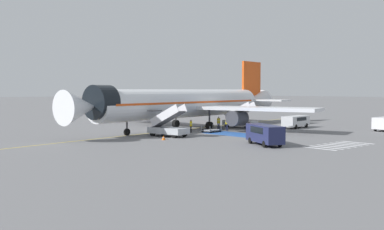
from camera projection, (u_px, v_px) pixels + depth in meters
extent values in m
plane|color=slate|center=(183.00, 129.00, 63.22)|extent=(600.00, 600.00, 0.00)
cube|color=gold|center=(185.00, 129.00, 62.42)|extent=(74.37, 12.59, 0.01)
cube|color=#2856A8|center=(242.00, 135.00, 54.62)|extent=(4.18, 10.22, 0.01)
cube|color=silver|center=(319.00, 149.00, 41.88)|extent=(0.44, 3.60, 0.01)
cube|color=silver|center=(326.00, 147.00, 42.68)|extent=(0.44, 3.60, 0.01)
cube|color=silver|center=(333.00, 146.00, 43.48)|extent=(0.44, 3.60, 0.01)
cube|color=silver|center=(340.00, 145.00, 44.28)|extent=(0.44, 3.60, 0.01)
cube|color=silver|center=(346.00, 144.00, 45.09)|extent=(0.44, 3.60, 0.01)
cube|color=silver|center=(352.00, 143.00, 45.89)|extent=(0.44, 3.60, 0.01)
cube|color=silver|center=(358.00, 143.00, 46.69)|extent=(0.44, 3.60, 0.01)
cylinder|color=silver|center=(185.00, 103.00, 62.22)|extent=(31.58, 9.00, 3.90)
cone|color=silver|center=(80.00, 107.00, 48.30)|extent=(4.86, 4.48, 3.82)
cone|color=silver|center=(254.00, 101.00, 76.75)|extent=(6.39, 4.65, 3.74)
cylinder|color=black|center=(101.00, 102.00, 50.55)|extent=(2.96, 4.27, 3.94)
cube|color=#DB4C14|center=(185.00, 102.00, 62.21)|extent=(29.12, 8.67, 0.24)
cube|color=silver|center=(254.00, 109.00, 59.27)|extent=(9.66, 17.91, 0.44)
cylinder|color=#38383D|center=(237.00, 118.00, 59.01)|extent=(2.91, 2.41, 2.01)
cube|color=silver|center=(154.00, 106.00, 70.52)|extent=(5.12, 17.42, 0.44)
cylinder|color=#38383D|center=(154.00, 114.00, 68.32)|extent=(2.91, 2.41, 2.01)
cube|color=#DB4C14|center=(251.00, 79.00, 75.85)|extent=(5.44, 1.25, 5.67)
cube|color=silver|center=(269.00, 100.00, 73.30)|extent=(4.49, 6.73, 0.24)
cube|color=silver|center=(231.00, 100.00, 77.90)|extent=(4.49, 6.73, 0.24)
cylinder|color=#38383D|center=(127.00, 121.00, 53.75)|extent=(0.20, 0.20, 2.79)
cylinder|color=black|center=(127.00, 132.00, 53.82)|extent=(0.87, 0.41, 0.84)
cylinder|color=#38383D|center=(209.00, 117.00, 61.66)|extent=(0.24, 0.24, 2.46)
cylinder|color=black|center=(209.00, 126.00, 61.73)|extent=(1.18, 0.77, 1.10)
cylinder|color=#38383D|center=(176.00, 115.00, 65.46)|extent=(0.24, 0.24, 2.46)
cylinder|color=black|center=(176.00, 124.00, 65.52)|extent=(1.18, 0.77, 1.10)
cube|color=#ADB2BA|center=(168.00, 131.00, 52.81)|extent=(2.96, 5.10, 0.70)
cylinder|color=black|center=(153.00, 133.00, 53.15)|extent=(0.33, 0.73, 0.70)
cylinder|color=black|center=(163.00, 132.00, 54.61)|extent=(0.33, 0.73, 0.70)
cylinder|color=black|center=(174.00, 135.00, 51.06)|extent=(0.33, 0.73, 0.70)
cylinder|color=black|center=(184.00, 134.00, 52.52)|extent=(0.33, 0.73, 0.70)
cube|color=#4C4C51|center=(168.00, 119.00, 52.74)|extent=(2.09, 4.33, 2.08)
cube|color=#4C4C51|center=(154.00, 111.00, 54.11)|extent=(1.81, 1.36, 0.12)
cube|color=silver|center=(164.00, 116.00, 52.11)|extent=(0.80, 4.44, 2.79)
cube|color=silver|center=(173.00, 115.00, 53.32)|extent=(0.80, 4.44, 2.79)
cube|color=#ADB2BA|center=(240.00, 123.00, 65.06)|extent=(2.96, 5.10, 0.70)
cylinder|color=black|center=(227.00, 125.00, 65.40)|extent=(0.33, 0.73, 0.70)
cylinder|color=black|center=(234.00, 124.00, 66.86)|extent=(0.33, 0.73, 0.70)
cylinder|color=black|center=(247.00, 126.00, 63.31)|extent=(0.33, 0.73, 0.70)
cylinder|color=black|center=(253.00, 125.00, 64.77)|extent=(0.33, 0.73, 0.70)
cube|color=#4C4C51|center=(240.00, 114.00, 64.99)|extent=(2.09, 4.33, 2.01)
cube|color=#4C4C51|center=(227.00, 107.00, 66.36)|extent=(1.81, 1.36, 0.12)
cube|color=silver|center=(237.00, 111.00, 64.36)|extent=(0.79, 4.42, 2.73)
cube|color=silver|center=(243.00, 111.00, 65.57)|extent=(0.79, 4.42, 2.73)
cube|color=#38383D|center=(126.00, 115.00, 85.63)|extent=(3.29, 9.15, 0.60)
cube|color=silver|center=(116.00, 111.00, 89.10)|extent=(2.54, 2.20, 1.60)
cube|color=black|center=(113.00, 109.00, 89.88)|extent=(2.00, 0.22, 0.70)
cylinder|color=#B7BCC4|center=(127.00, 107.00, 85.23)|extent=(3.00, 6.37, 2.46)
cylinder|color=gold|center=(127.00, 107.00, 85.23)|extent=(2.53, 0.57, 2.50)
cylinder|color=black|center=(111.00, 115.00, 88.12)|extent=(0.36, 0.98, 0.96)
cylinder|color=black|center=(122.00, 115.00, 89.54)|extent=(0.36, 0.98, 0.96)
cylinder|color=black|center=(122.00, 116.00, 84.54)|extent=(0.36, 0.98, 0.96)
cylinder|color=black|center=(133.00, 116.00, 85.96)|extent=(0.36, 0.98, 0.96)
cylinder|color=black|center=(129.00, 117.00, 82.55)|extent=(0.36, 0.98, 0.96)
cylinder|color=black|center=(140.00, 117.00, 83.97)|extent=(0.36, 0.98, 0.96)
cube|color=silver|center=(296.00, 121.00, 64.61)|extent=(5.29, 2.44, 1.40)
cube|color=black|center=(296.00, 119.00, 64.59)|extent=(3.01, 2.21, 0.51)
cylinder|color=black|center=(296.00, 127.00, 62.89)|extent=(0.66, 0.27, 0.64)
cylinder|color=black|center=(285.00, 126.00, 64.02)|extent=(0.66, 0.27, 0.64)
cylinder|color=black|center=(306.00, 125.00, 65.27)|extent=(0.66, 0.27, 0.64)
cylinder|color=black|center=(296.00, 125.00, 66.40)|extent=(0.66, 0.27, 0.64)
cube|color=#1E234C|center=(265.00, 134.00, 44.38)|extent=(3.87, 5.53, 1.69)
cube|color=black|center=(265.00, 130.00, 44.36)|extent=(2.87, 3.40, 0.61)
cylinder|color=black|center=(250.00, 140.00, 45.76)|extent=(0.46, 0.66, 0.64)
cylinder|color=black|center=(265.00, 140.00, 46.22)|extent=(0.46, 0.66, 0.64)
cylinder|color=black|center=(264.00, 144.00, 42.62)|extent=(0.46, 0.66, 0.64)
cylinder|color=black|center=(280.00, 144.00, 43.08)|extent=(0.46, 0.66, 0.64)
cylinder|color=black|center=(375.00, 129.00, 59.84)|extent=(0.65, 0.22, 0.64)
cube|color=gray|center=(211.00, 130.00, 58.29)|extent=(2.78, 1.85, 0.12)
cylinder|color=black|center=(212.00, 130.00, 59.50)|extent=(0.41, 0.16, 0.40)
cylinder|color=black|center=(220.00, 130.00, 58.68)|extent=(0.41, 0.16, 0.40)
cylinder|color=black|center=(203.00, 131.00, 57.91)|extent=(0.41, 0.16, 0.40)
cylinder|color=black|center=(210.00, 131.00, 57.09)|extent=(0.41, 0.16, 0.40)
cylinder|color=gray|center=(213.00, 127.00, 59.63)|extent=(0.05, 0.05, 0.55)
cylinder|color=gray|center=(221.00, 127.00, 58.75)|extent=(0.05, 0.05, 0.55)
cylinder|color=gray|center=(202.00, 128.00, 57.80)|extent=(0.05, 0.05, 0.55)
cylinder|color=gray|center=(210.00, 128.00, 56.92)|extent=(0.05, 0.05, 0.55)
cylinder|color=black|center=(191.00, 130.00, 57.47)|extent=(0.14, 0.14, 0.81)
cylinder|color=black|center=(191.00, 129.00, 57.64)|extent=(0.14, 0.14, 0.81)
cube|color=yellow|center=(191.00, 124.00, 57.51)|extent=(0.47, 0.42, 0.64)
cube|color=silver|center=(191.00, 124.00, 57.51)|extent=(0.48, 0.44, 0.06)
sphere|color=brown|center=(191.00, 121.00, 57.49)|extent=(0.22, 0.22, 0.22)
cylinder|color=#191E38|center=(228.00, 127.00, 60.23)|extent=(0.14, 0.14, 0.88)
cylinder|color=#191E38|center=(226.00, 127.00, 60.27)|extent=(0.14, 0.14, 0.88)
cube|color=yellow|center=(227.00, 122.00, 60.21)|extent=(0.42, 0.47, 0.70)
cube|color=silver|center=(227.00, 122.00, 60.21)|extent=(0.43, 0.48, 0.06)
sphere|color=#9E704C|center=(227.00, 118.00, 60.18)|extent=(0.24, 0.24, 0.24)
cylinder|color=#191E38|center=(219.00, 126.00, 62.00)|extent=(0.14, 0.14, 0.87)
cylinder|color=#191E38|center=(218.00, 126.00, 61.99)|extent=(0.14, 0.14, 0.87)
cube|color=yellow|center=(219.00, 121.00, 61.95)|extent=(0.47, 0.43, 0.69)
cube|color=silver|center=(219.00, 121.00, 61.95)|extent=(0.48, 0.45, 0.06)
sphere|color=beige|center=(219.00, 117.00, 61.93)|extent=(0.24, 0.24, 0.24)
cone|color=orange|center=(164.00, 138.00, 49.06)|extent=(0.43, 0.43, 0.48)
cylinder|color=white|center=(164.00, 138.00, 49.06)|extent=(0.24, 0.24, 0.06)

